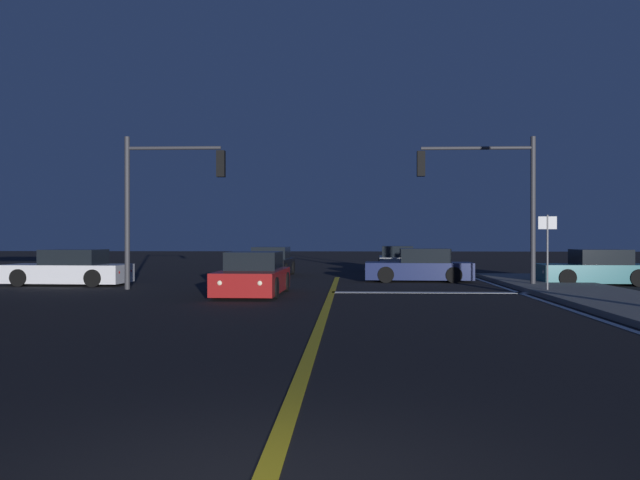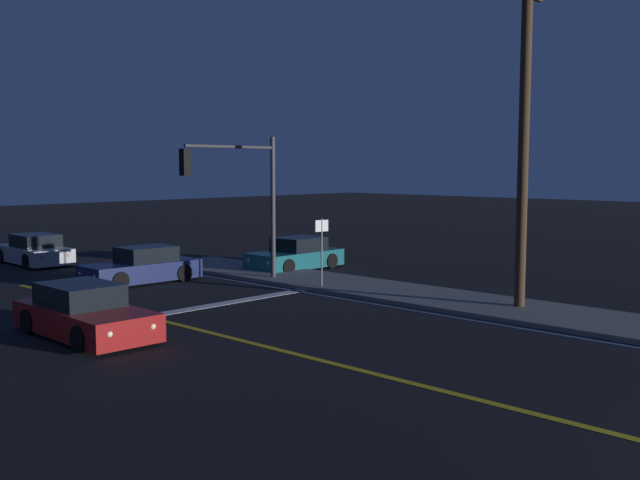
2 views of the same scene
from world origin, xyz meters
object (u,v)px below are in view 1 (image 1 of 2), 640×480
(car_following_oncoming_red, at_px, (253,276))
(street_sign_corner, at_px, (547,241))
(car_mid_block_navy, at_px, (420,267))
(traffic_signal_near_right, at_px, (489,186))
(car_lead_oncoming_black, at_px, (271,263))
(car_far_approaching_silver, at_px, (397,260))
(traffic_signal_far_left, at_px, (164,188))
(car_side_waiting_white, at_px, (69,270))
(car_parked_curb_teal, at_px, (595,269))

(car_following_oncoming_red, distance_m, street_sign_corner, 9.31)
(car_mid_block_navy, distance_m, traffic_signal_near_right, 4.87)
(car_following_oncoming_red, xyz_separation_m, street_sign_corner, (9.23, 0.48, 1.10))
(car_lead_oncoming_black, xyz_separation_m, traffic_signal_near_right, (8.69, -7.06, 3.04))
(car_far_approaching_silver, height_order, traffic_signal_far_left, traffic_signal_far_left)
(car_far_approaching_silver, bearing_deg, car_following_oncoming_red, -108.48)
(car_side_waiting_white, xyz_separation_m, car_parked_curb_teal, (19.82, 1.10, -0.00))
(car_side_waiting_white, bearing_deg, traffic_signal_far_left, -111.93)
(car_parked_curb_teal, bearing_deg, traffic_signal_far_left, 100.32)
(traffic_signal_near_right, bearing_deg, car_parked_curb_teal, -159.59)
(car_lead_oncoming_black, bearing_deg, traffic_signal_far_left, 74.53)
(car_lead_oncoming_black, bearing_deg, street_sign_corner, 137.22)
(car_mid_block_navy, height_order, car_lead_oncoming_black, same)
(car_side_waiting_white, relative_size, car_far_approaching_silver, 1.03)
(car_lead_oncoming_black, height_order, street_sign_corner, street_sign_corner)
(car_lead_oncoming_black, relative_size, car_side_waiting_white, 0.94)
(traffic_signal_far_left, bearing_deg, street_sign_corner, -6.34)
(traffic_signal_far_left, xyz_separation_m, street_sign_corner, (12.60, -1.40, -1.82))
(car_mid_block_navy, xyz_separation_m, traffic_signal_near_right, (2.13, -3.15, 3.04))
(car_far_approaching_silver, relative_size, traffic_signal_near_right, 0.83)
(car_lead_oncoming_black, relative_size, car_parked_curb_teal, 1.04)
(car_far_approaching_silver, bearing_deg, car_parked_curb_teal, -52.06)
(street_sign_corner, bearing_deg, car_far_approaching_silver, 105.16)
(car_mid_block_navy, xyz_separation_m, street_sign_corner, (3.38, -5.95, 1.10))
(car_far_approaching_silver, xyz_separation_m, street_sign_corner, (3.77, -13.92, 1.10))
(car_far_approaching_silver, bearing_deg, street_sign_corner, -72.56)
(car_parked_curb_teal, distance_m, car_far_approaching_silver, 11.72)
(street_sign_corner, bearing_deg, car_side_waiting_white, 168.85)
(car_lead_oncoming_black, relative_size, street_sign_corner, 1.73)
(car_following_oncoming_red, height_order, car_parked_curb_teal, same)
(car_following_oncoming_red, height_order, car_lead_oncoming_black, same)
(traffic_signal_near_right, bearing_deg, car_mid_block_navy, -55.98)
(car_mid_block_navy, bearing_deg, traffic_signal_near_right, -144.14)
(car_following_oncoming_red, height_order, traffic_signal_far_left, traffic_signal_far_left)
(traffic_signal_far_left, height_order, street_sign_corner, traffic_signal_far_left)
(car_following_oncoming_red, height_order, car_side_waiting_white, same)
(car_lead_oncoming_black, height_order, traffic_signal_near_right, traffic_signal_near_right)
(car_lead_oncoming_black, distance_m, car_parked_curb_teal, 14.10)
(car_lead_oncoming_black, distance_m, traffic_signal_far_left, 9.33)
(car_side_waiting_white, bearing_deg, car_parked_curb_teal, -84.19)
(car_following_oncoming_red, relative_size, car_lead_oncoming_black, 1.04)
(traffic_signal_near_right, distance_m, street_sign_corner, 3.63)
(car_mid_block_navy, relative_size, street_sign_corner, 1.74)
(street_sign_corner, bearing_deg, traffic_signal_near_right, 114.16)
(traffic_signal_near_right, height_order, traffic_signal_far_left, traffic_signal_near_right)
(car_mid_block_navy, distance_m, street_sign_corner, 6.93)
(car_parked_curb_teal, relative_size, street_sign_corner, 1.67)
(traffic_signal_far_left, bearing_deg, car_following_oncoming_red, -29.21)
(car_side_waiting_white, bearing_deg, car_lead_oncoming_black, -43.52)
(car_side_waiting_white, relative_size, car_parked_curb_teal, 1.11)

